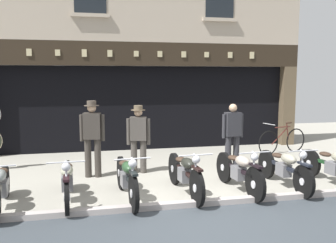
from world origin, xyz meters
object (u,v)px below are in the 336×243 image
Objects in this scene: leaning_bicycle at (282,140)px; motorcycle_far_right at (334,166)px; motorcycle_far_left at (1,186)px; advert_board_far at (227,89)px; motorcycle_right at (284,167)px; shopkeeper_center at (138,136)px; motorcycle_center_right at (239,170)px; motorcycle_center at (185,173)px; advert_board_near at (198,89)px; motorcycle_left at (67,180)px; salesman_right at (232,133)px; salesman_left at (92,135)px; motorcycle_center_left at (127,177)px.

motorcycle_far_right is at bearing 154.88° from leaning_bicycle.
advert_board_far is (5.98, 4.73, 1.47)m from motorcycle_far_left.
shopkeeper_center is at bearing -34.04° from motorcycle_right.
motorcycle_center_right is 2.60m from shopkeeper_center.
leaning_bicycle is (1.19, -1.53, -1.50)m from advert_board_far.
advert_board_near reaches higher than motorcycle_center.
leaning_bicycle is at bearing -52.11° from advert_board_far.
shopkeeper_center is 0.92× the size of leaning_bicycle.
salesman_right is at bearing -159.88° from motorcycle_left.
motorcycle_center_right is at bearing -96.86° from advert_board_near.
motorcycle_center_right is at bearing 175.96° from motorcycle_left.
motorcycle_center_right is (1.10, -0.06, -0.00)m from motorcycle_center.
advert_board_far reaches higher than motorcycle_left.
motorcycle_right is 2.07× the size of advert_board_far.
advert_board_near is (4.97, 4.73, 1.46)m from motorcycle_far_left.
salesman_left is at bearing 20.41° from shopkeeper_center.
advert_board_far is (1.57, 4.70, 1.45)m from motorcycle_center_right.
motorcycle_center_left is 0.99× the size of motorcycle_far_right.
salesman_left is at bearing -74.84° from motorcycle_center_left.
leaning_bicycle reaches higher than motorcycle_center_left.
salesman_left is 1.08m from shopkeeper_center.
advert_board_far is at bearing -97.97° from motorcycle_right.
advert_board_far is 0.57× the size of leaning_bicycle.
advert_board_near is (3.39, 3.00, 0.90)m from salesman_left.
motorcycle_center_left reaches higher than motorcycle_left.
motorcycle_center is 1.96m from shopkeeper_center.
salesman_right is (-0.48, 1.63, 0.47)m from motorcycle_right.
motorcycle_far_right is (3.23, -0.10, -0.01)m from motorcycle_center.
advert_board_near reaches higher than shopkeeper_center.
motorcycle_far_left is at bearing -136.44° from advert_board_near.
motorcycle_far_right is 1.18× the size of leaning_bicycle.
motorcycle_far_right is at bearing 174.98° from motorcycle_center_right.
advert_board_near reaches higher than motorcycle_right.
leaning_bicycle is (4.52, 1.33, -0.50)m from shopkeeper_center.
leaning_bicycle reaches higher than motorcycle_far_right.
advert_board_far is 2.45m from leaning_bicycle.
motorcycle_center_right is at bearing -108.47° from advert_board_far.
motorcycle_center_right is 5.17m from advert_board_far.
motorcycle_far_left is 1.10× the size of salesman_left.
motorcycle_far_right is at bearing -71.72° from advert_board_near.
shopkeeper_center is at bearing -150.29° from motorcycle_far_left.
motorcycle_far_left is 0.96× the size of motorcycle_left.
motorcycle_center_left is 2.12× the size of advert_board_near.
motorcycle_center_right is at bearing 176.62° from motorcycle_center_left.
salesman_right is at bearing -138.27° from motorcycle_center.
shopkeeper_center is at bearing -108.07° from motorcycle_center_left.
advert_board_far is at bearing -147.28° from motorcycle_far_left.
advert_board_far is (1.03, 3.01, 0.99)m from salesman_right.
shopkeeper_center is at bearing -133.77° from motorcycle_left.
advert_board_far reaches higher than motorcycle_right.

